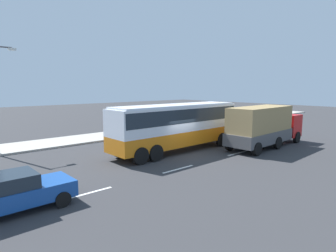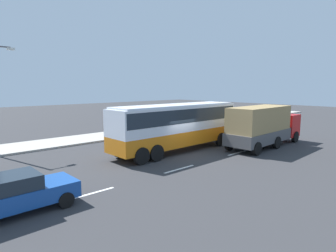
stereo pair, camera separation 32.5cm
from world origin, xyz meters
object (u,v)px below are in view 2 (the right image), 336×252
(coach_bus, at_px, (177,122))
(car_yellow_taxi, at_px, (243,121))
(car_blue_saloon, at_px, (13,193))
(pedestrian_at_crossing, at_px, (174,119))
(cargo_truck, at_px, (264,125))
(pedestrian_near_curb, at_px, (120,124))

(coach_bus, distance_m, car_yellow_taxi, 14.71)
(car_blue_saloon, relative_size, pedestrian_at_crossing, 2.49)
(car_blue_saloon, distance_m, pedestrian_at_crossing, 21.74)
(car_blue_saloon, bearing_deg, coach_bus, 14.83)
(cargo_truck, relative_size, car_yellow_taxi, 1.92)
(car_blue_saloon, height_order, car_yellow_taxi, car_blue_saloon)
(car_yellow_taxi, relative_size, pedestrian_near_curb, 2.76)
(pedestrian_at_crossing, bearing_deg, cargo_truck, -97.65)
(car_yellow_taxi, height_order, pedestrian_near_curb, pedestrian_near_curb)
(coach_bus, relative_size, pedestrian_at_crossing, 6.11)
(car_blue_saloon, bearing_deg, car_yellow_taxi, 13.65)
(pedestrian_near_curb, bearing_deg, car_yellow_taxi, -27.99)
(coach_bus, bearing_deg, pedestrian_near_curb, 83.96)
(pedestrian_near_curb, bearing_deg, cargo_truck, -72.06)
(car_yellow_taxi, height_order, pedestrian_at_crossing, pedestrian_at_crossing)
(coach_bus, height_order, pedestrian_at_crossing, coach_bus)
(car_blue_saloon, height_order, pedestrian_near_curb, pedestrian_near_curb)
(cargo_truck, height_order, pedestrian_near_curb, cargo_truck)
(pedestrian_at_crossing, bearing_deg, car_yellow_taxi, -33.00)
(coach_bus, xyz_separation_m, pedestrian_at_crossing, (6.90, 7.43, -0.98))
(coach_bus, xyz_separation_m, cargo_truck, (6.22, -3.57, -0.43))
(cargo_truck, xyz_separation_m, car_blue_saloon, (-18.20, 0.25, -0.93))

